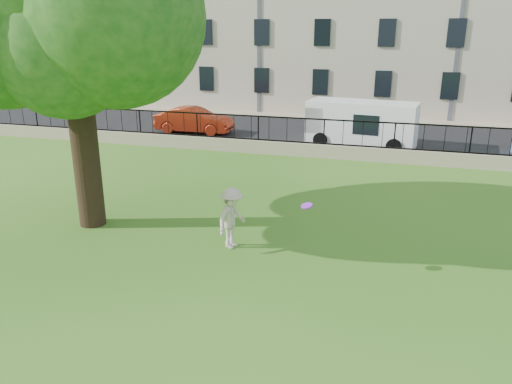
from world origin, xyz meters
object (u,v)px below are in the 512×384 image
(man, at_px, (232,218))
(red_sedan, at_px, (194,120))
(frisbee, at_px, (307,206))
(white_van, at_px, (362,124))

(man, bearing_deg, red_sedan, 42.33)
(man, distance_m, frisbee, 2.38)
(frisbee, xyz_separation_m, white_van, (0.09, 13.73, -0.57))
(frisbee, height_order, red_sedan, frisbee)
(frisbee, height_order, white_van, white_van)
(man, bearing_deg, white_van, 6.00)
(white_van, bearing_deg, red_sedan, -176.36)
(man, xyz_separation_m, red_sedan, (-6.83, 13.54, -0.12))
(man, height_order, frisbee, frisbee)
(man, distance_m, white_van, 13.13)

